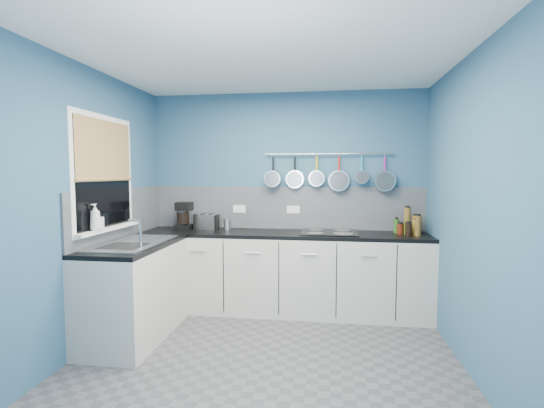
% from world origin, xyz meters
% --- Properties ---
extents(floor, '(3.20, 3.00, 0.02)m').
position_xyz_m(floor, '(0.00, 0.00, -0.01)').
color(floor, '#47474C').
rests_on(floor, ground).
extents(ceiling, '(3.20, 3.00, 0.02)m').
position_xyz_m(ceiling, '(0.00, 0.00, 2.51)').
color(ceiling, white).
rests_on(ceiling, ground).
extents(wall_back, '(3.20, 0.02, 2.50)m').
position_xyz_m(wall_back, '(0.00, 1.51, 1.25)').
color(wall_back, '#2D5371').
rests_on(wall_back, ground).
extents(wall_front, '(3.20, 0.02, 2.50)m').
position_xyz_m(wall_front, '(0.00, -1.51, 1.25)').
color(wall_front, '#2D5371').
rests_on(wall_front, ground).
extents(wall_left, '(0.02, 3.00, 2.50)m').
position_xyz_m(wall_left, '(-1.61, 0.00, 1.25)').
color(wall_left, '#2D5371').
rests_on(wall_left, ground).
extents(wall_right, '(0.02, 3.00, 2.50)m').
position_xyz_m(wall_right, '(1.61, 0.00, 1.25)').
color(wall_right, '#2D5371').
rests_on(wall_right, ground).
extents(backsplash_back, '(3.20, 0.02, 0.50)m').
position_xyz_m(backsplash_back, '(0.00, 1.49, 1.15)').
color(backsplash_back, gray).
rests_on(backsplash_back, wall_back).
extents(backsplash_left, '(0.02, 1.80, 0.50)m').
position_xyz_m(backsplash_left, '(-1.59, 0.60, 1.15)').
color(backsplash_left, gray).
rests_on(backsplash_left, wall_left).
extents(cabinet_run_back, '(3.20, 0.60, 0.86)m').
position_xyz_m(cabinet_run_back, '(0.00, 1.20, 0.43)').
color(cabinet_run_back, '#BCB7AE').
rests_on(cabinet_run_back, ground).
extents(worktop_back, '(3.20, 0.60, 0.04)m').
position_xyz_m(worktop_back, '(0.00, 1.20, 0.88)').
color(worktop_back, black).
rests_on(worktop_back, cabinet_run_back).
extents(cabinet_run_left, '(0.60, 1.20, 0.86)m').
position_xyz_m(cabinet_run_left, '(-1.30, 0.30, 0.43)').
color(cabinet_run_left, '#BCB7AE').
rests_on(cabinet_run_left, ground).
extents(worktop_left, '(0.60, 1.20, 0.04)m').
position_xyz_m(worktop_left, '(-1.30, 0.30, 0.88)').
color(worktop_left, black).
rests_on(worktop_left, cabinet_run_left).
extents(window_frame, '(0.01, 1.00, 1.10)m').
position_xyz_m(window_frame, '(-1.58, 0.30, 1.55)').
color(window_frame, white).
rests_on(window_frame, wall_left).
extents(window_glass, '(0.01, 0.90, 1.00)m').
position_xyz_m(window_glass, '(-1.57, 0.30, 1.55)').
color(window_glass, black).
rests_on(window_glass, wall_left).
extents(bamboo_blind, '(0.01, 0.90, 0.55)m').
position_xyz_m(bamboo_blind, '(-1.56, 0.30, 1.77)').
color(bamboo_blind, tan).
rests_on(bamboo_blind, wall_left).
extents(window_sill, '(0.10, 0.98, 0.03)m').
position_xyz_m(window_sill, '(-1.55, 0.30, 1.04)').
color(window_sill, white).
rests_on(window_sill, wall_left).
extents(sink_unit, '(0.50, 0.95, 0.01)m').
position_xyz_m(sink_unit, '(-1.30, 0.30, 0.90)').
color(sink_unit, silver).
rests_on(sink_unit, worktop_left).
extents(mixer_tap, '(0.12, 0.08, 0.26)m').
position_xyz_m(mixer_tap, '(-1.14, 0.12, 1.03)').
color(mixer_tap, silver).
rests_on(mixer_tap, worktop_left).
extents(socket_left, '(0.15, 0.01, 0.09)m').
position_xyz_m(socket_left, '(-0.55, 1.48, 1.13)').
color(socket_left, white).
rests_on(socket_left, backsplash_back).
extents(socket_right, '(0.15, 0.01, 0.09)m').
position_xyz_m(socket_right, '(0.10, 1.48, 1.13)').
color(socket_right, white).
rests_on(socket_right, backsplash_back).
extents(pot_rail, '(1.45, 0.02, 0.02)m').
position_xyz_m(pot_rail, '(0.50, 1.45, 1.78)').
color(pot_rail, silver).
rests_on(pot_rail, wall_back).
extents(soap_bottle_a, '(0.11, 0.11, 0.24)m').
position_xyz_m(soap_bottle_a, '(-1.53, 0.06, 1.17)').
color(soap_bottle_a, white).
rests_on(soap_bottle_a, window_sill).
extents(soap_bottle_b, '(0.09, 0.09, 0.17)m').
position_xyz_m(soap_bottle_b, '(-1.53, 0.10, 1.14)').
color(soap_bottle_b, white).
rests_on(soap_bottle_b, window_sill).
extents(paper_towel, '(0.12, 0.12, 0.24)m').
position_xyz_m(paper_towel, '(-1.20, 1.30, 1.02)').
color(paper_towel, white).
rests_on(paper_towel, worktop_back).
extents(coffee_maker, '(0.19, 0.21, 0.32)m').
position_xyz_m(coffee_maker, '(-1.17, 1.26, 1.06)').
color(coffee_maker, black).
rests_on(coffee_maker, worktop_back).
extents(toaster, '(0.31, 0.23, 0.18)m').
position_xyz_m(toaster, '(-0.90, 1.32, 0.99)').
color(toaster, silver).
rests_on(toaster, worktop_back).
extents(canister, '(0.09, 0.09, 0.12)m').
position_xyz_m(canister, '(-0.66, 1.32, 0.96)').
color(canister, silver).
rests_on(canister, worktop_back).
extents(hob, '(0.62, 0.54, 0.01)m').
position_xyz_m(hob, '(0.52, 1.23, 0.91)').
color(hob, black).
rests_on(hob, worktop_back).
extents(pan_0, '(0.19, 0.11, 0.38)m').
position_xyz_m(pan_0, '(-0.13, 1.44, 1.59)').
color(pan_0, silver).
rests_on(pan_0, pot_rail).
extents(pan_1, '(0.20, 0.05, 0.39)m').
position_xyz_m(pan_1, '(0.12, 1.44, 1.58)').
color(pan_1, silver).
rests_on(pan_1, pot_rail).
extents(pan_2, '(0.18, 0.07, 0.37)m').
position_xyz_m(pan_2, '(0.37, 1.44, 1.59)').
color(pan_2, silver).
rests_on(pan_2, pot_rail).
extents(pan_3, '(0.23, 0.06, 0.42)m').
position_xyz_m(pan_3, '(0.63, 1.44, 1.57)').
color(pan_3, silver).
rests_on(pan_3, pot_rail).
extents(pan_4, '(0.15, 0.10, 0.34)m').
position_xyz_m(pan_4, '(0.88, 1.44, 1.61)').
color(pan_4, silver).
rests_on(pan_4, pot_rail).
extents(pan_5, '(0.24, 0.08, 0.43)m').
position_xyz_m(pan_5, '(1.14, 1.44, 1.57)').
color(pan_5, silver).
rests_on(pan_5, pot_rail).
extents(condiment_0, '(0.06, 0.06, 0.20)m').
position_xyz_m(condiment_0, '(1.45, 1.31, 1.00)').
color(condiment_0, '#8C5914').
rests_on(condiment_0, worktop_back).
extents(condiment_1, '(0.07, 0.07, 0.28)m').
position_xyz_m(condiment_1, '(1.37, 1.31, 1.04)').
color(condiment_1, brown).
rests_on(condiment_1, worktop_back).
extents(condiment_2, '(0.05, 0.05, 0.15)m').
position_xyz_m(condiment_2, '(1.25, 1.32, 0.98)').
color(condiment_2, '#265919').
rests_on(condiment_2, worktop_back).
extents(condiment_3, '(0.05, 0.05, 0.16)m').
position_xyz_m(condiment_3, '(1.43, 1.21, 0.98)').
color(condiment_3, olive).
rests_on(condiment_3, worktop_back).
extents(condiment_4, '(0.07, 0.07, 0.11)m').
position_xyz_m(condiment_4, '(1.35, 1.23, 0.96)').
color(condiment_4, '#3F721E').
rests_on(condiment_4, worktop_back).
extents(condiment_5, '(0.07, 0.07, 0.11)m').
position_xyz_m(condiment_5, '(1.28, 1.24, 0.96)').
color(condiment_5, '#4C190C').
rests_on(condiment_5, worktop_back).
extents(condiment_6, '(0.07, 0.07, 0.21)m').
position_xyz_m(condiment_6, '(1.44, 1.14, 1.01)').
color(condiment_6, brown).
rests_on(condiment_6, worktop_back).
extents(condiment_7, '(0.07, 0.07, 0.13)m').
position_xyz_m(condiment_7, '(1.35, 1.14, 0.97)').
color(condiment_7, black).
rests_on(condiment_7, worktop_back).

